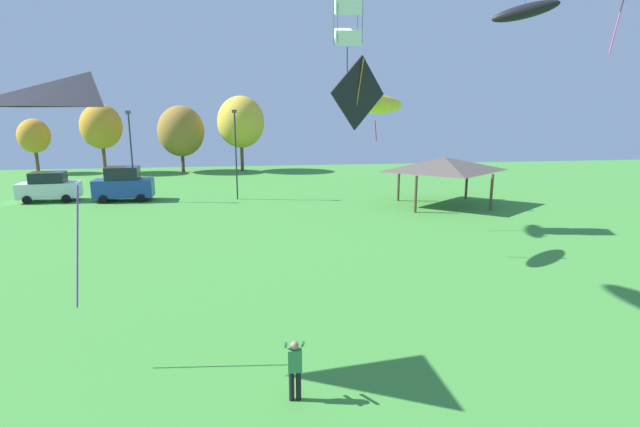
# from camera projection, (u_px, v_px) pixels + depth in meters

# --- Properties ---
(person_standing_near_foreground) EXTENTS (0.52, 0.49, 1.70)m
(person_standing_near_foreground) POSITION_uv_depth(u_px,v_px,m) (295.00, 366.00, 12.79)
(person_standing_near_foreground) COLOR black
(person_standing_near_foreground) RESTS_ON ground
(kite_flying_6) EXTENTS (5.05, 3.21, 2.08)m
(kite_flying_6) POSITION_uv_depth(u_px,v_px,m) (525.00, 11.00, 38.42)
(kite_flying_6) COLOR black
(kite_flying_7) EXTENTS (1.61, 1.74, 5.89)m
(kite_flying_7) POSITION_uv_depth(u_px,v_px,m) (348.00, 22.00, 28.02)
(kite_flying_7) COLOR white
(kite_flying_9) EXTENTS (3.72, 3.16, 2.56)m
(kite_flying_9) POSITION_uv_depth(u_px,v_px,m) (376.00, 104.00, 23.64)
(kite_flying_9) COLOR yellow
(kite_flying_10) EXTENTS (4.16, 3.63, 5.86)m
(kite_flying_10) POSITION_uv_depth(u_px,v_px,m) (94.00, 120.00, 14.34)
(kite_flying_10) COLOR black
(kite_flying_11) EXTENTS (1.40, 0.91, 1.63)m
(kite_flying_11) POSITION_uv_depth(u_px,v_px,m) (358.00, 93.00, 11.09)
(kite_flying_11) COLOR black
(parked_car_leftmost) EXTENTS (4.53, 2.25, 2.29)m
(parked_car_leftmost) POSITION_uv_depth(u_px,v_px,m) (49.00, 187.00, 38.49)
(parked_car_leftmost) COLOR silver
(parked_car_leftmost) RESTS_ON ground
(parked_car_second_from_left) EXTENTS (4.47, 2.10, 2.67)m
(parked_car_second_from_left) POSITION_uv_depth(u_px,v_px,m) (123.00, 184.00, 38.67)
(parked_car_second_from_left) COLOR #234299
(parked_car_second_from_left) RESTS_ON ground
(park_pavilion) EXTENTS (7.18, 5.50, 3.60)m
(park_pavilion) POSITION_uv_depth(u_px,v_px,m) (444.00, 164.00, 36.57)
(park_pavilion) COLOR brown
(park_pavilion) RESTS_ON ground
(light_post_0) EXTENTS (0.36, 0.20, 6.96)m
(light_post_0) POSITION_uv_depth(u_px,v_px,m) (236.00, 150.00, 38.74)
(light_post_0) COLOR #2D2D33
(light_post_0) RESTS_ON ground
(light_post_1) EXTENTS (0.36, 0.20, 6.91)m
(light_post_1) POSITION_uv_depth(u_px,v_px,m) (131.00, 152.00, 37.77)
(light_post_1) COLOR #2D2D33
(light_post_1) RESTS_ON ground
(treeline_tree_0) EXTENTS (3.25, 3.25, 5.80)m
(treeline_tree_0) POSITION_uv_depth(u_px,v_px,m) (34.00, 136.00, 52.82)
(treeline_tree_0) COLOR brown
(treeline_tree_0) RESTS_ON ground
(treeline_tree_1) EXTENTS (4.28, 4.28, 7.35)m
(treeline_tree_1) POSITION_uv_depth(u_px,v_px,m) (101.00, 127.00, 52.75)
(treeline_tree_1) COLOR brown
(treeline_tree_1) RESTS_ON ground
(treeline_tree_2) EXTENTS (4.95, 4.95, 7.17)m
(treeline_tree_2) POSITION_uv_depth(u_px,v_px,m) (181.00, 131.00, 53.87)
(treeline_tree_2) COLOR brown
(treeline_tree_2) RESTS_ON ground
(treeline_tree_3) EXTENTS (5.09, 5.09, 8.19)m
(treeline_tree_3) POSITION_uv_depth(u_px,v_px,m) (241.00, 122.00, 54.38)
(treeline_tree_3) COLOR brown
(treeline_tree_3) RESTS_ON ground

